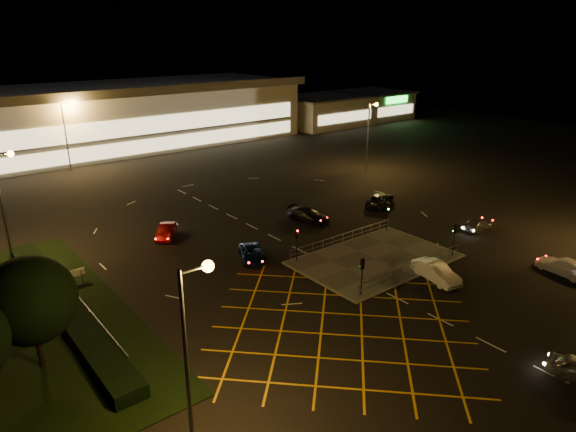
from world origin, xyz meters
TOP-DOWN VIEW (x-y plane):
  - ground at (0.00, 0.00)m, footprint 180.00×180.00m
  - pedestrian_island at (2.00, -2.00)m, footprint 14.00×9.00m
  - hedge at (-23.00, 6.00)m, footprint 2.00×26.00m
  - supermarket at (0.00, 61.95)m, footprint 72.00×26.50m
  - retail_unit_a at (46.00, 53.97)m, footprint 18.80×14.80m
  - retail_unit_b at (62.00, 53.96)m, footprint 14.80×14.80m
  - streetlight_sw at (-21.56, -12.00)m, footprint 1.78×0.56m
  - streetlight_nw at (-23.56, 18.00)m, footprint 1.78×0.56m
  - streetlight_ne at (24.44, 20.00)m, footprint 1.78×0.56m
  - streetlight_far_left at (-9.56, 48.00)m, footprint 1.78×0.56m
  - streetlight_far_right at (30.44, 50.00)m, footprint 1.78×0.56m
  - signal_sw at (-4.00, -5.99)m, footprint 0.28×0.30m
  - signal_se at (8.00, -5.99)m, footprint 0.28×0.30m
  - signal_nw at (-4.00, 1.99)m, footprint 0.28×0.30m
  - signal_ne at (8.00, 1.99)m, footprint 0.28×0.30m
  - tree_e at (-26.00, 0.00)m, footprint 5.40×5.40m
  - car_queue_white at (2.93, -7.90)m, footprint 2.51×4.87m
  - car_left_blue at (-6.79, 5.01)m, footprint 3.70×4.82m
  - car_far_dkgrey at (3.76, 9.50)m, footprint 3.11×5.27m
  - car_right_silver at (15.96, -3.54)m, footprint 4.20×2.01m
  - car_circ_red at (-10.51, 14.75)m, footprint 3.64×4.12m
  - car_east_grey at (13.99, 8.31)m, footprint 5.81×4.60m
  - car_approach_white at (12.55, -13.98)m, footprint 2.54×5.06m

SIDE VIEW (x-z plane):
  - ground at x=0.00m, z-range 0.00..0.00m
  - pedestrian_island at x=2.00m, z-range 0.00..0.12m
  - hedge at x=-23.00m, z-range 0.00..1.00m
  - car_left_blue at x=-6.79m, z-range 0.00..1.22m
  - car_circ_red at x=-10.51m, z-range 0.00..1.35m
  - car_right_silver at x=15.96m, z-range 0.00..1.39m
  - car_approach_white at x=12.55m, z-range 0.00..1.41m
  - car_far_dkgrey at x=3.76m, z-range 0.00..1.43m
  - car_east_grey at x=13.99m, z-range 0.00..1.47m
  - car_queue_white at x=2.93m, z-range 0.00..1.53m
  - signal_sw at x=-4.00m, z-range 0.79..3.94m
  - signal_se at x=8.00m, z-range 0.79..3.94m
  - signal_nw at x=-4.00m, z-range 0.79..3.94m
  - signal_ne at x=8.00m, z-range 0.79..3.94m
  - retail_unit_a at x=46.00m, z-range 0.04..6.39m
  - retail_unit_b at x=62.00m, z-range 0.05..6.40m
  - tree_e at x=-26.00m, z-range 0.97..8.32m
  - supermarket at x=0.00m, z-range 0.06..10.56m
  - streetlight_sw at x=-21.56m, z-range 1.55..11.58m
  - streetlight_nw at x=-23.56m, z-range 1.55..11.58m
  - streetlight_ne at x=24.44m, z-range 1.55..11.58m
  - streetlight_far_left at x=-9.56m, z-range 1.55..11.58m
  - streetlight_far_right at x=30.44m, z-range 1.55..11.58m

